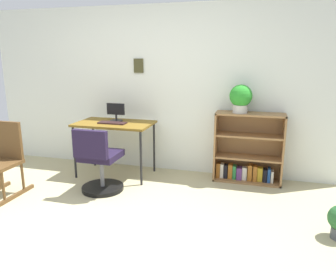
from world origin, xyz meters
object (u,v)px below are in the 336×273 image
desk (114,127)px  office_chair (99,165)px  keyboard (112,123)px  monitor (116,113)px  rocking_chair (3,159)px  bookshelf_low (248,152)px  potted_plant_on_shelf (241,98)px

desk → office_chair: size_ratio=1.26×
keyboard → desk: bearing=93.0°
monitor → rocking_chair: (-1.00, -1.07, -0.43)m
monitor → keyboard: 0.20m
keyboard → rocking_chair: 1.40m
office_chair → rocking_chair: size_ratio=0.93×
desk → rocking_chair: (-1.01, -0.97, -0.25)m
keyboard → office_chair: (0.06, -0.55, -0.41)m
desk → rocking_chair: size_ratio=1.18×
bookshelf_low → potted_plant_on_shelf: (-0.13, -0.06, 0.73)m
keyboard → rocking_chair: size_ratio=0.43×
office_chair → potted_plant_on_shelf: bearing=27.6°
desk → bookshelf_low: 1.84m
keyboard → bookshelf_low: (1.79, 0.35, -0.36)m
desk → keyboard: 0.10m
rocking_chair → bookshelf_low: bookshelf_low is taller
rocking_chair → bookshelf_low: size_ratio=0.95×
monitor → keyboard: monitor is taller
desk → potted_plant_on_shelf: size_ratio=2.87×
bookshelf_low → potted_plant_on_shelf: bearing=-155.9°
monitor → potted_plant_on_shelf: size_ratio=0.71×
keyboard → bookshelf_low: size_ratio=0.41×
monitor → potted_plant_on_shelf: (1.68, 0.13, 0.25)m
rocking_chair → bookshelf_low: 3.07m
office_chair → bookshelf_low: (1.73, 0.89, 0.05)m
desk → rocking_chair: rocking_chair is taller
rocking_chair → potted_plant_on_shelf: 3.01m
monitor → keyboard: bearing=-83.5°
keyboard → rocking_chair: bearing=-138.3°
monitor → rocking_chair: size_ratio=0.29×
monitor → potted_plant_on_shelf: bearing=4.3°
office_chair → potted_plant_on_shelf: size_ratio=2.27×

